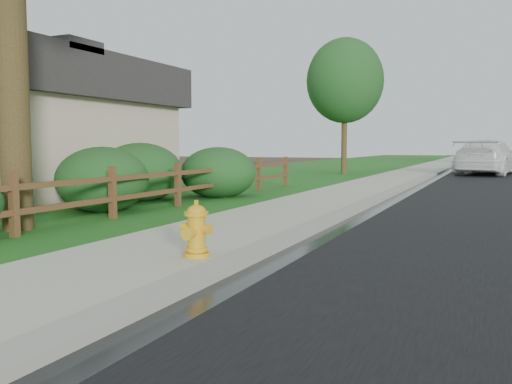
% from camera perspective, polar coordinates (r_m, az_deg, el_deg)
% --- Properties ---
extents(ground, '(120.00, 120.00, 0.00)m').
position_cam_1_polar(ground, '(5.01, -20.15, -12.96)').
color(ground, '#32261B').
extents(curb, '(0.40, 90.00, 0.12)m').
position_cam_1_polar(curb, '(38.53, 19.67, 2.50)').
color(curb, gray).
rests_on(curb, ground).
extents(wet_gutter, '(0.50, 90.00, 0.00)m').
position_cam_1_polar(wet_gutter, '(38.51, 20.19, 2.43)').
color(wet_gutter, black).
rests_on(wet_gutter, road).
extents(sidewalk, '(2.20, 90.00, 0.10)m').
position_cam_1_polar(sidewalk, '(38.66, 17.75, 2.55)').
color(sidewalk, '#ACAA96').
rests_on(sidewalk, ground).
extents(grass_strip, '(1.60, 90.00, 0.06)m').
position_cam_1_polar(grass_strip, '(38.91, 14.96, 2.60)').
color(grass_strip, '#1B5819').
rests_on(grass_strip, ground).
extents(lawn_near, '(9.00, 90.00, 0.04)m').
position_cam_1_polar(lawn_near, '(40.06, 7.59, 2.77)').
color(lawn_near, '#1B5819').
rests_on(lawn_near, ground).
extents(ranch_fence, '(0.12, 16.92, 1.10)m').
position_cam_1_polar(ranch_fence, '(12.04, -11.29, 0.59)').
color(ranch_fence, '#4E2E1A').
rests_on(ranch_fence, ground).
extents(fire_hydrant, '(0.47, 0.38, 0.72)m').
position_cam_1_polar(fire_hydrant, '(6.91, -6.32, -4.09)').
color(fire_hydrant, yellow).
rests_on(fire_hydrant, sidewalk).
extents(white_suv, '(3.46, 6.35, 1.74)m').
position_cam_1_polar(white_suv, '(30.10, 23.20, 3.37)').
color(white_suv, white).
rests_on(white_suv, road).
extents(dark_car_far, '(3.30, 5.64, 1.76)m').
position_cam_1_polar(dark_car_far, '(48.19, 23.20, 3.82)').
color(dark_car_far, black).
rests_on(dark_car_far, road).
extents(boulder, '(1.11, 0.93, 0.65)m').
position_cam_1_polar(boulder, '(14.62, -14.33, 0.13)').
color(boulder, brown).
rests_on(boulder, ground).
extents(shrub_b, '(2.32, 2.32, 1.58)m').
position_cam_1_polar(shrub_b, '(14.83, -12.07, 2.05)').
color(shrub_b, '#1A4A20').
rests_on(shrub_b, ground).
extents(shrub_c, '(2.38, 2.38, 1.48)m').
position_cam_1_polar(shrub_c, '(12.58, -15.86, 1.25)').
color(shrub_c, '#1A4A20').
rests_on(shrub_c, ground).
extents(shrub_d, '(2.79, 2.79, 1.46)m').
position_cam_1_polar(shrub_d, '(15.45, -3.98, 2.04)').
color(shrub_d, '#1A4A20').
rests_on(shrub_d, ground).
extents(tree_near_left, '(3.92, 3.92, 6.95)m').
position_cam_1_polar(tree_near_left, '(28.50, 9.34, 11.46)').
color(tree_near_left, '#352815').
rests_on(tree_near_left, ground).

